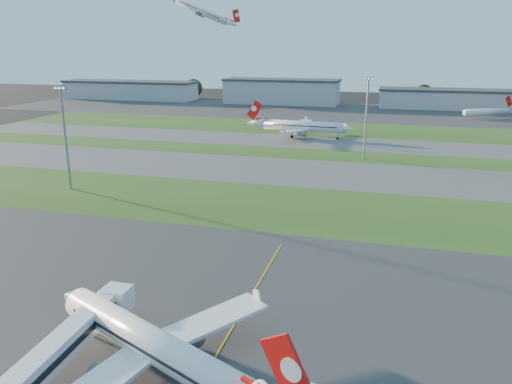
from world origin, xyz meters
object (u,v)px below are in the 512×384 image
(airliner_parked, at_px, (154,346))
(light_mast_centre, at_px, (367,113))
(jet_bridge, at_px, (52,354))
(mini_jet_near, at_px, (487,111))
(light_mast_west, at_px, (65,132))
(airliner_taxiing, at_px, (302,126))

(airliner_parked, relative_size, light_mast_centre, 1.31)
(jet_bridge, distance_m, light_mast_centre, 126.17)
(airliner_parked, distance_m, mini_jet_near, 240.87)
(jet_bridge, height_order, mini_jet_near, mini_jet_near)
(jet_bridge, bearing_deg, light_mast_west, 123.91)
(airliner_taxiing, relative_size, light_mast_centre, 1.55)
(airliner_parked, relative_size, mini_jet_near, 1.35)
(airliner_parked, xyz_separation_m, mini_jet_near, (68.60, 230.89, -0.68))
(airliner_taxiing, xyz_separation_m, light_mast_west, (-43.72, -88.98, 10.43))
(jet_bridge, distance_m, light_mast_west, 81.73)
(airliner_taxiing, height_order, light_mast_centre, light_mast_centre)
(mini_jet_near, relative_size, light_mast_west, 0.97)
(light_mast_west, bearing_deg, airliner_parked, -48.93)
(jet_bridge, bearing_deg, airliner_taxiing, 90.54)
(mini_jet_near, xyz_separation_m, light_mast_centre, (-53.51, -111.87, 11.53))
(jet_bridge, height_order, airliner_parked, airliner_parked)
(airliner_taxiing, relative_size, light_mast_west, 1.55)
(jet_bridge, relative_size, light_mast_centre, 1.04)
(airliner_taxiing, bearing_deg, airliner_parked, 98.56)
(mini_jet_near, bearing_deg, light_mast_centre, -148.08)
(airliner_taxiing, height_order, mini_jet_near, airliner_taxiing)
(jet_bridge, bearing_deg, airliner_parked, 23.46)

